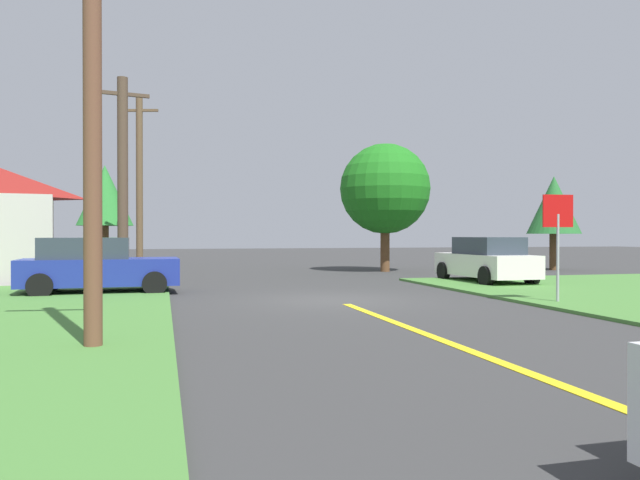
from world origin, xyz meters
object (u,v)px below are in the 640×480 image
(parked_car_near_building, at_px, (96,266))
(utility_pole_far, at_px, (139,181))
(oak_tree_left, at_px, (105,196))
(utility_pole_near, at_px, (92,78))
(oak_tree_right, at_px, (554,206))
(stop_sign, at_px, (558,227))
(car_on_crossroad, at_px, (486,260))
(pine_tree_center, at_px, (385,189))
(utility_pole_mid, at_px, (123,179))

(parked_car_near_building, relative_size, utility_pole_far, 0.53)
(oak_tree_left, bearing_deg, utility_pole_near, -85.37)
(parked_car_near_building, xyz_separation_m, oak_tree_right, (20.09, 7.16, 2.30))
(stop_sign, xyz_separation_m, utility_pole_near, (-10.31, -3.48, 2.09))
(car_on_crossroad, bearing_deg, oak_tree_right, -49.96)
(stop_sign, height_order, pine_tree_center, pine_tree_center)
(utility_pole_near, bearing_deg, car_on_crossroad, 39.39)
(stop_sign, distance_m, car_on_crossroad, 6.69)
(utility_pole_near, height_order, pine_tree_center, utility_pole_near)
(parked_car_near_building, xyz_separation_m, utility_pole_far, (0.76, 11.99, 3.46))
(car_on_crossroad, distance_m, utility_pole_mid, 12.94)
(utility_pole_far, relative_size, oak_tree_right, 1.84)
(oak_tree_right, bearing_deg, stop_sign, -125.10)
(stop_sign, height_order, utility_pole_far, utility_pole_far)
(utility_pole_near, relative_size, utility_pole_far, 0.92)
(oak_tree_left, height_order, pine_tree_center, pine_tree_center)
(pine_tree_center, relative_size, oak_tree_right, 1.30)
(utility_pole_mid, distance_m, oak_tree_right, 19.93)
(utility_pole_far, relative_size, pine_tree_center, 1.41)
(stop_sign, distance_m, parked_car_near_building, 12.51)
(pine_tree_center, bearing_deg, car_on_crossroad, -81.52)
(utility_pole_far, relative_size, oak_tree_left, 1.50)
(stop_sign, distance_m, utility_pole_mid, 14.07)
(stop_sign, distance_m, oak_tree_left, 25.99)
(parked_car_near_building, relative_size, pine_tree_center, 0.74)
(pine_tree_center, bearing_deg, parked_car_near_building, -145.68)
(car_on_crossroad, relative_size, pine_tree_center, 0.75)
(pine_tree_center, height_order, oak_tree_right, pine_tree_center)
(oak_tree_left, height_order, oak_tree_right, oak_tree_left)
(car_on_crossroad, height_order, pine_tree_center, pine_tree_center)
(utility_pole_near, bearing_deg, pine_tree_center, 57.36)
(utility_pole_mid, height_order, utility_pole_far, utility_pole_far)
(car_on_crossroad, bearing_deg, stop_sign, 164.07)
(oak_tree_right, bearing_deg, utility_pole_mid, -169.38)
(stop_sign, relative_size, oak_tree_left, 0.48)
(car_on_crossroad, height_order, utility_pole_mid, utility_pole_mid)
(car_on_crossroad, xyz_separation_m, utility_pole_far, (-12.10, 11.15, 3.46))
(stop_sign, height_order, utility_pole_mid, utility_pole_mid)
(utility_pole_mid, xyz_separation_m, oak_tree_right, (19.58, 3.67, -0.53))
(utility_pole_mid, bearing_deg, utility_pole_near, -88.43)
(stop_sign, height_order, oak_tree_right, oak_tree_right)
(stop_sign, bearing_deg, car_on_crossroad, -99.96)
(utility_pole_near, distance_m, oak_tree_left, 26.30)
(utility_pole_near, height_order, utility_pole_far, utility_pole_far)
(oak_tree_left, bearing_deg, parked_car_near_building, -85.78)
(stop_sign, height_order, oak_tree_left, oak_tree_left)
(pine_tree_center, bearing_deg, oak_tree_left, 144.92)
(utility_pole_near, height_order, utility_pole_mid, utility_pole_near)
(utility_pole_mid, xyz_separation_m, oak_tree_left, (-1.78, 13.72, 0.22))
(utility_pole_far, bearing_deg, pine_tree_center, -19.71)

